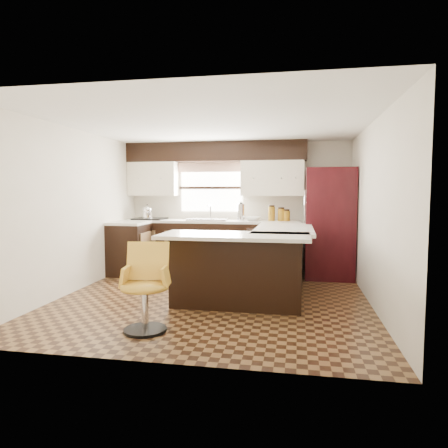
% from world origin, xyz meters
% --- Properties ---
extents(floor, '(4.40, 4.40, 0.00)m').
position_xyz_m(floor, '(0.00, 0.00, 0.00)').
color(floor, '#49301A').
rests_on(floor, ground).
extents(ceiling, '(4.40, 4.40, 0.00)m').
position_xyz_m(ceiling, '(0.00, 0.00, 2.40)').
color(ceiling, silver).
rests_on(ceiling, wall_back).
extents(wall_back, '(4.40, 0.00, 4.40)m').
position_xyz_m(wall_back, '(0.00, 2.20, 1.20)').
color(wall_back, beige).
rests_on(wall_back, floor).
extents(wall_front, '(4.40, 0.00, 4.40)m').
position_xyz_m(wall_front, '(0.00, -2.20, 1.20)').
color(wall_front, beige).
rests_on(wall_front, floor).
extents(wall_left, '(0.00, 4.40, 4.40)m').
position_xyz_m(wall_left, '(-2.10, 0.00, 1.20)').
color(wall_left, beige).
rests_on(wall_left, floor).
extents(wall_right, '(0.00, 4.40, 4.40)m').
position_xyz_m(wall_right, '(2.10, 0.00, 1.20)').
color(wall_right, beige).
rests_on(wall_right, floor).
extents(base_cab_back, '(3.30, 0.60, 0.90)m').
position_xyz_m(base_cab_back, '(-0.45, 1.90, 0.45)').
color(base_cab_back, black).
rests_on(base_cab_back, floor).
extents(base_cab_left, '(0.60, 0.70, 0.90)m').
position_xyz_m(base_cab_left, '(-1.80, 1.25, 0.45)').
color(base_cab_left, black).
rests_on(base_cab_left, floor).
extents(counter_back, '(3.30, 0.60, 0.04)m').
position_xyz_m(counter_back, '(-0.45, 1.90, 0.92)').
color(counter_back, silver).
rests_on(counter_back, base_cab_back).
extents(counter_left, '(0.60, 0.70, 0.04)m').
position_xyz_m(counter_left, '(-1.80, 1.25, 0.92)').
color(counter_left, silver).
rests_on(counter_left, base_cab_left).
extents(soffit, '(3.40, 0.35, 0.36)m').
position_xyz_m(soffit, '(-0.40, 2.03, 2.22)').
color(soffit, black).
rests_on(soffit, wall_back).
extents(upper_cab_left, '(0.94, 0.35, 0.64)m').
position_xyz_m(upper_cab_left, '(-1.62, 2.03, 1.72)').
color(upper_cab_left, beige).
rests_on(upper_cab_left, wall_back).
extents(upper_cab_right, '(1.14, 0.35, 0.64)m').
position_xyz_m(upper_cab_right, '(0.68, 2.03, 1.72)').
color(upper_cab_right, beige).
rests_on(upper_cab_right, wall_back).
extents(window_pane, '(1.20, 0.02, 0.90)m').
position_xyz_m(window_pane, '(-0.50, 2.18, 1.55)').
color(window_pane, white).
rests_on(window_pane, wall_back).
extents(valance, '(1.30, 0.06, 0.18)m').
position_xyz_m(valance, '(-0.50, 2.14, 1.94)').
color(valance, '#D19B93').
rests_on(valance, wall_back).
extents(sink, '(0.75, 0.45, 0.03)m').
position_xyz_m(sink, '(-0.50, 1.88, 0.96)').
color(sink, '#B2B2B7').
rests_on(sink, counter_back).
extents(dishwasher, '(0.58, 0.03, 0.78)m').
position_xyz_m(dishwasher, '(0.55, 1.61, 0.43)').
color(dishwasher, black).
rests_on(dishwasher, floor).
extents(cooktop, '(0.58, 0.50, 0.02)m').
position_xyz_m(cooktop, '(-1.65, 1.88, 0.96)').
color(cooktop, black).
rests_on(cooktop, counter_back).
extents(peninsula_long, '(0.60, 1.95, 0.90)m').
position_xyz_m(peninsula_long, '(0.90, 0.62, 0.45)').
color(peninsula_long, black).
rests_on(peninsula_long, floor).
extents(peninsula_return, '(1.65, 0.60, 0.90)m').
position_xyz_m(peninsula_return, '(0.38, -0.35, 0.45)').
color(peninsula_return, black).
rests_on(peninsula_return, floor).
extents(counter_pen_long, '(0.84, 1.95, 0.04)m').
position_xyz_m(counter_pen_long, '(0.95, 0.62, 0.92)').
color(counter_pen_long, silver).
rests_on(counter_pen_long, peninsula_long).
extents(counter_pen_return, '(1.89, 0.84, 0.04)m').
position_xyz_m(counter_pen_return, '(0.35, -0.44, 0.92)').
color(counter_pen_return, silver).
rests_on(counter_pen_return, peninsula_return).
extents(refrigerator, '(0.80, 0.77, 1.87)m').
position_xyz_m(refrigerator, '(1.68, 1.62, 0.94)').
color(refrigerator, black).
rests_on(refrigerator, floor).
extents(bar_chair, '(0.57, 0.57, 0.93)m').
position_xyz_m(bar_chair, '(-0.44, -1.47, 0.47)').
color(bar_chair, gold).
rests_on(bar_chair, floor).
extents(kettle, '(0.20, 0.20, 0.26)m').
position_xyz_m(kettle, '(-1.70, 1.88, 1.10)').
color(kettle, silver).
rests_on(kettle, cooktop).
extents(percolator, '(0.14, 0.14, 0.31)m').
position_xyz_m(percolator, '(0.11, 1.90, 1.10)').
color(percolator, silver).
rests_on(percolator, counter_back).
extents(mixing_bowl, '(0.36, 0.36, 0.07)m').
position_xyz_m(mixing_bowl, '(0.34, 1.90, 0.98)').
color(mixing_bowl, white).
rests_on(mixing_bowl, counter_back).
extents(canister_large, '(0.12, 0.12, 0.26)m').
position_xyz_m(canister_large, '(0.68, 1.92, 1.07)').
color(canister_large, '#8D6113').
rests_on(canister_large, counter_back).
extents(canister_med, '(0.13, 0.13, 0.22)m').
position_xyz_m(canister_med, '(0.85, 1.92, 1.05)').
color(canister_med, '#8D6113').
rests_on(canister_med, counter_back).
extents(canister_small, '(0.13, 0.13, 0.18)m').
position_xyz_m(canister_small, '(0.95, 1.92, 1.04)').
color(canister_small, '#8D6113').
rests_on(canister_small, counter_back).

